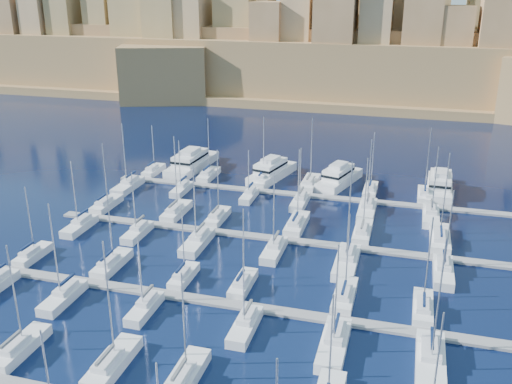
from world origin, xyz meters
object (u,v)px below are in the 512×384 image
(motor_yacht_a, at_px, (191,162))
(motor_yacht_d, at_px, (440,185))
(sailboat_2, at_px, (112,363))
(motor_yacht_c, at_px, (339,177))
(motor_yacht_b, at_px, (272,171))

(motor_yacht_a, relative_size, motor_yacht_d, 1.14)
(sailboat_2, distance_m, motor_yacht_d, 78.93)
(sailboat_2, bearing_deg, motor_yacht_c, 76.93)
(motor_yacht_b, height_order, motor_yacht_d, same)
(motor_yacht_c, xyz_separation_m, motor_yacht_d, (20.79, 0.62, 0.00))
(motor_yacht_a, height_order, motor_yacht_b, same)
(sailboat_2, xyz_separation_m, motor_yacht_b, (1.01, 69.46, 0.96))
(motor_yacht_a, height_order, motor_yacht_d, same)
(motor_yacht_c, height_order, motor_yacht_d, same)
(motor_yacht_a, relative_size, motor_yacht_b, 1.15)
(motor_yacht_a, distance_m, motor_yacht_b, 19.67)
(motor_yacht_c, bearing_deg, motor_yacht_a, 177.28)
(motor_yacht_c, bearing_deg, sailboat_2, -103.07)
(sailboat_2, distance_m, motor_yacht_c, 71.02)
(motor_yacht_b, distance_m, motor_yacht_c, 15.05)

